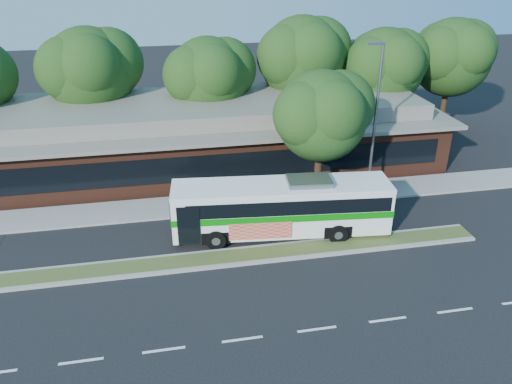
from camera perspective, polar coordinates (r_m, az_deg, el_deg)
The scene contains 12 objects.
ground at distance 23.99m, azimuth -3.55°, elevation -8.47°, with size 120.00×120.00×0.00m, color black.
median_strip at distance 24.44m, azimuth -3.75°, elevation -7.54°, with size 26.00×1.10×0.15m, color #414D20.
sidewalk at distance 29.42m, azimuth -5.23°, elevation -1.36°, with size 44.00×2.60×0.12m, color gray.
plaza_building at distance 34.63m, azimuth -6.55°, elevation 6.67°, with size 33.20×11.20×4.45m.
lamp_post at distance 29.52m, azimuth 13.44°, elevation 8.32°, with size 0.93×0.18×9.07m.
tree_bg_b at distance 36.77m, azimuth -17.85°, elevation 13.28°, with size 6.69×6.00×9.00m.
tree_bg_c at distance 35.84m, azimuth -4.85°, elevation 13.19°, with size 6.24×5.60×8.26m.
tree_bg_d at distance 38.01m, azimuth 5.91°, elevation 15.17°, with size 6.91×6.20×9.37m.
tree_bg_e at distance 39.34m, azimuth 14.91°, elevation 13.83°, with size 6.47×5.80×8.50m.
tree_bg_f at distance 43.01m, azimuth 21.90°, elevation 14.30°, with size 6.69×6.00×8.92m.
transit_bus at distance 25.67m, azimuth 3.03°, elevation -1.40°, with size 11.34×3.50×3.14m.
sidewalk_tree at distance 28.54m, azimuth 8.13°, elevation 8.93°, with size 5.72×5.13×7.71m.
Camera 1 is at (-2.27, -19.59, 13.65)m, focal length 35.00 mm.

